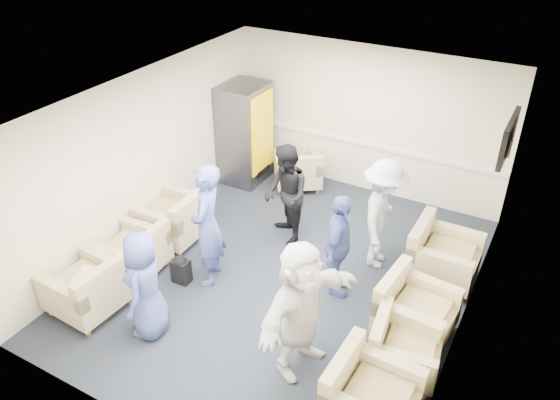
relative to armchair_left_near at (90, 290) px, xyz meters
The scene contains 25 objects.
floor 2.75m from the armchair_left_near, 45.04° to the left, with size 6.00×6.00×0.00m, color black.
ceiling 3.60m from the armchair_left_near, 45.04° to the left, with size 6.00×6.00×0.00m, color white.
back_wall 5.39m from the armchair_left_near, 68.63° to the left, with size 5.00×0.02×2.70m, color beige.
front_wall 2.42m from the armchair_left_near, 28.95° to the right, with size 5.00×0.02×2.70m, color beige.
left_wall 2.25m from the armchair_left_near, 106.44° to the left, with size 0.02×6.00×2.70m, color beige.
right_wall 4.93m from the armchair_left_near, 23.57° to the left, with size 0.02×6.00×2.70m, color beige.
chair_rail 5.31m from the armchair_left_near, 68.56° to the left, with size 4.98×0.04×0.06m, color silver.
tv 5.99m from the armchair_left_near, 40.52° to the left, with size 0.10×1.00×0.58m.
armchair_left_near is the anchor object (origin of this frame).
armchair_left_mid 0.93m from the armchair_left_near, 92.01° to the left, with size 0.89×0.89×0.67m.
armchair_left_far 1.89m from the armchair_left_near, 91.50° to the left, with size 0.96×0.96×0.75m.
armchair_right_near 3.87m from the armchair_left_near, ahead, with size 0.91×0.91×0.71m.
armchair_right_midnear 4.09m from the armchair_left_near, 14.76° to the left, with size 0.88×0.88×0.63m.
armchair_right_midfar 4.24m from the armchair_left_near, 23.66° to the left, with size 0.96×0.96×0.70m.
armchair_right_far 4.91m from the armchair_left_near, 37.52° to the left, with size 0.92×0.92×0.74m.
armchair_corner 4.43m from the armchair_left_near, 78.60° to the left, with size 1.14×1.14×0.66m.
vending_machine 4.23m from the armchair_left_near, 92.23° to the left, with size 0.76×0.89×1.88m.
backpack 1.27m from the armchair_left_near, 57.90° to the left, with size 0.27×0.20×0.44m.
pillow 0.18m from the armchair_left_near, 164.67° to the left, with size 0.40×0.30×0.12m, color silver.
person_front_left 1.02m from the armchair_left_near, ahead, with size 0.74×0.48×1.51m, color #40509B.
person_mid_left 1.77m from the armchair_left_near, 53.21° to the left, with size 0.68×0.44×1.86m, color #40509B.
person_back_left 3.16m from the armchair_left_near, 61.77° to the left, with size 0.80×0.62×1.65m, color black.
person_back_right 4.19m from the armchair_left_near, 43.89° to the left, with size 1.12×0.64×1.73m, color white.
person_mid_right 3.39m from the armchair_left_near, 36.24° to the left, with size 0.91×0.38×1.55m, color #40509B.
person_front_right 2.97m from the armchair_left_near, 10.46° to the left, with size 1.64×0.52×1.77m, color silver.
Camera 1 is at (3.01, -5.59, 5.16)m, focal length 35.00 mm.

